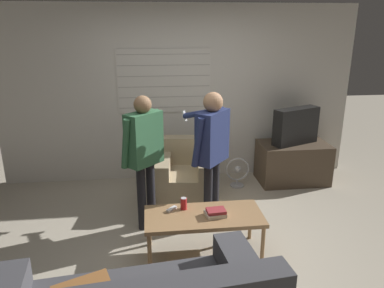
# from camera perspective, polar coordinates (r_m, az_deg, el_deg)

# --- Properties ---
(ground_plane) EXTENTS (16.00, 16.00, 0.00)m
(ground_plane) POSITION_cam_1_polar(r_m,az_deg,el_deg) (4.13, 0.71, -15.67)
(ground_plane) COLOR #B2A893
(wall_back) EXTENTS (5.20, 0.08, 2.55)m
(wall_back) POSITION_cam_1_polar(r_m,az_deg,el_deg) (5.54, -2.06, 7.57)
(wall_back) COLOR silver
(wall_back) RESTS_ON ground_plane
(armchair_beige) EXTENTS (0.92, 0.90, 0.79)m
(armchair_beige) POSITION_cam_1_polar(r_m,az_deg,el_deg) (5.04, -1.19, -4.89)
(armchair_beige) COLOR tan
(armchair_beige) RESTS_ON ground_plane
(coffee_table) EXTENTS (1.18, 0.54, 0.46)m
(coffee_table) POSITION_cam_1_polar(r_m,az_deg,el_deg) (3.83, 1.81, -11.25)
(coffee_table) COLOR #9E754C
(coffee_table) RESTS_ON ground_plane
(tv_stand) EXTENTS (1.01, 0.60, 0.60)m
(tv_stand) POSITION_cam_1_polar(r_m,az_deg,el_deg) (5.78, 15.08, -2.73)
(tv_stand) COLOR #4C3D2D
(tv_stand) RESTS_ON ground_plane
(tv) EXTENTS (0.73, 0.46, 0.53)m
(tv) POSITION_cam_1_polar(r_m,az_deg,el_deg) (5.62, 15.53, 2.65)
(tv) COLOR black
(tv) RESTS_ON tv_stand
(person_left_standing) EXTENTS (0.49, 0.75, 1.56)m
(person_left_standing) POSITION_cam_1_polar(r_m,az_deg,el_deg) (4.16, -7.37, -0.50)
(person_left_standing) COLOR black
(person_left_standing) RESTS_ON ground_plane
(person_right_standing) EXTENTS (0.51, 0.79, 1.58)m
(person_right_standing) POSITION_cam_1_polar(r_m,az_deg,el_deg) (4.19, 2.99, 0.16)
(person_right_standing) COLOR black
(person_right_standing) RESTS_ON ground_plane
(book_stack) EXTENTS (0.22, 0.19, 0.07)m
(book_stack) POSITION_cam_1_polar(r_m,az_deg,el_deg) (3.78, 3.61, -10.42)
(book_stack) COLOR beige
(book_stack) RESTS_ON coffee_table
(soda_can) EXTENTS (0.07, 0.07, 0.13)m
(soda_can) POSITION_cam_1_polar(r_m,az_deg,el_deg) (3.89, -1.28, -9.06)
(soda_can) COLOR red
(soda_can) RESTS_ON coffee_table
(spare_remote) EXTENTS (0.12, 0.12, 0.02)m
(spare_remote) POSITION_cam_1_polar(r_m,az_deg,el_deg) (3.90, -3.14, -9.87)
(spare_remote) COLOR white
(spare_remote) RESTS_ON coffee_table
(floor_fan) EXTENTS (0.35, 0.20, 0.44)m
(floor_fan) POSITION_cam_1_polar(r_m,az_deg,el_deg) (5.48, 6.93, -4.27)
(floor_fan) COLOR #A8A8AD
(floor_fan) RESTS_ON ground_plane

